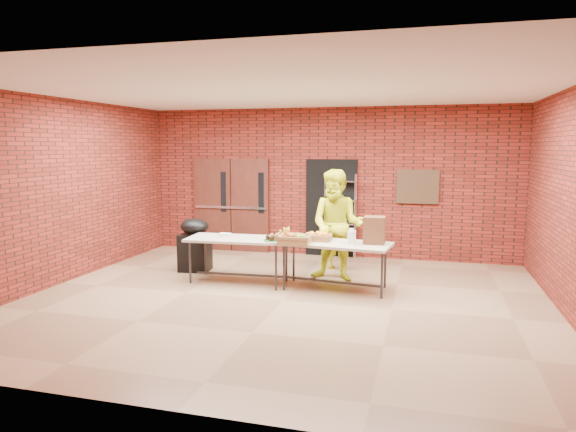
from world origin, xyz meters
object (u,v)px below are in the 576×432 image
object	(u,v)px
volunteer_woman	(337,231)
volunteer_man	(337,225)
table_left	(242,242)
covered_grill	(195,245)
table_right	(331,246)
coffee_dispenser	(374,230)
wire_rack	(340,216)

from	to	relation	value
volunteer_woman	volunteer_man	size ratio (longest dim) A/B	0.77
table_left	covered_grill	world-z (taller)	covered_grill
table_right	coffee_dispenser	size ratio (longest dim) A/B	4.57
coffee_dispenser	volunteer_man	xyz separation A→B (m)	(-0.71, 0.57, -0.03)
wire_rack	volunteer_man	xyz separation A→B (m)	(0.25, -1.86, 0.09)
coffee_dispenser	volunteer_man	distance (m)	0.91
volunteer_man	coffee_dispenser	bearing A→B (deg)	-32.92
table_left	table_right	world-z (taller)	table_right
table_right	volunteer_man	world-z (taller)	volunteer_man
table_left	covered_grill	distance (m)	1.30
wire_rack	table_left	bearing A→B (deg)	-108.45
volunteer_woman	table_right	bearing A→B (deg)	118.70
table_right	covered_grill	distance (m)	2.83
covered_grill	volunteer_woman	size ratio (longest dim) A/B	0.67
coffee_dispenser	volunteer_woman	distance (m)	1.60
table_right	volunteer_woman	xyz separation A→B (m)	(-0.15, 1.40, 0.03)
coffee_dispenser	covered_grill	world-z (taller)	coffee_dispenser
wire_rack	table_right	xyz separation A→B (m)	(0.27, -2.49, -0.17)
table_right	coffee_dispenser	world-z (taller)	coffee_dispenser
table_left	volunteer_woman	xyz separation A→B (m)	(1.44, 1.34, 0.04)
coffee_dispenser	covered_grill	xyz separation A→B (m)	(-3.45, 0.53, -0.51)
table_right	volunteer_woman	bearing A→B (deg)	103.11
table_left	coffee_dispenser	world-z (taller)	coffee_dispenser
coffee_dispenser	volunteer_man	bearing A→B (deg)	141.53
table_right	volunteer_woman	size ratio (longest dim) A/B	1.34
volunteer_woman	volunteer_man	distance (m)	0.81
wire_rack	covered_grill	distance (m)	3.15
coffee_dispenser	table_right	bearing A→B (deg)	-174.45
table_right	table_left	bearing A→B (deg)	-175.03
wire_rack	volunteer_man	bearing A→B (deg)	-72.31
coffee_dispenser	volunteer_woman	world-z (taller)	volunteer_woman
table_left	volunteer_man	distance (m)	1.70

